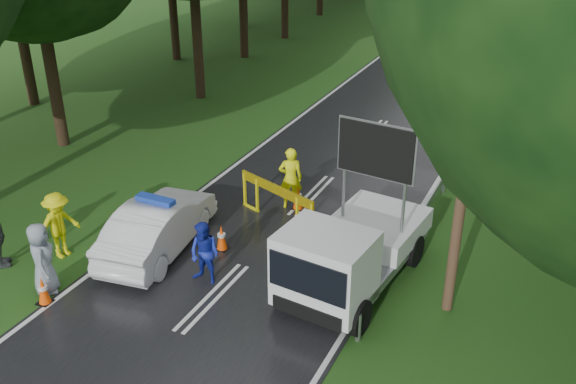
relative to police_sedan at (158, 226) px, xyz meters
The scene contains 20 objects.
ground 2.84m from the police_sedan, 27.27° to the right, with size 160.00×160.00×0.00m, color #1A4313.
road 28.86m from the police_sedan, 85.15° to the left, with size 7.00×140.00×0.02m, color black.
guardrail 29.07m from the police_sedan, 77.81° to the left, with size 0.12×60.06×0.70m.
utility_pole_near 8.82m from the police_sedan, ahead, with size 1.40×0.24×10.00m.
police_sedan is the anchor object (origin of this frame).
work_truck 5.27m from the police_sedan, ahead, with size 2.66×5.10×3.91m.
barrier 3.51m from the police_sedan, 51.54° to the left, with size 2.76×1.05×1.21m.
officer 4.33m from the police_sedan, 60.07° to the left, with size 0.72×0.47×1.97m, color #F5FF0D.
civilian 2.08m from the police_sedan, 21.33° to the right, with size 0.81×0.63×1.66m, color #1827A2.
bystander_left 2.56m from the police_sedan, 147.98° to the right, with size 1.20×0.69×1.86m, color yellow.
bystander_right 3.08m from the police_sedan, 116.27° to the right, with size 0.91×0.59×1.86m, color gray.
queue_car_first 15.92m from the police_sedan, 75.50° to the left, with size 1.52×3.79×1.29m, color #3A3D41.
queue_car_second 24.43m from the police_sedan, 78.99° to the left, with size 2.12×5.20×1.51m, color #94989B.
queue_car_third 30.15m from the police_sedan, 83.83° to the left, with size 2.72×5.90×1.64m, color black.
queue_car_fourth 36.31m from the police_sedan, 82.23° to the left, with size 1.47×4.20×1.38m, color #44474D.
cone_near_left 3.36m from the police_sedan, 108.50° to the right, with size 0.35×0.35×0.73m.
cone_center 1.72m from the police_sedan, 26.27° to the left, with size 0.35×0.35×0.74m.
cone_far 4.46m from the police_sedan, 57.26° to the left, with size 0.37×0.37×0.77m.
cone_left_mid 1.93m from the police_sedan, 112.92° to the left, with size 0.32×0.32×0.68m.
cone_right 6.78m from the police_sedan, 28.64° to the left, with size 0.34×0.34×0.73m.
Camera 1 is at (7.08, -10.71, 9.23)m, focal length 40.00 mm.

